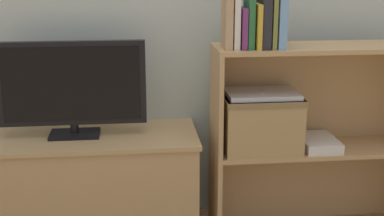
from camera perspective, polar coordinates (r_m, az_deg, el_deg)
tv_stand at (r=2.54m, az=-12.05°, el=-8.17°), size 1.10×0.43×0.49m
tv at (r=2.39m, az=-12.69°, el=2.29°), size 0.64×0.14×0.43m
bookshelf_lower_tier at (r=2.65m, az=12.51°, el=-6.67°), size 0.96×0.28×0.42m
bookshelf_upper_tier at (r=2.52m, az=13.09°, el=2.84°), size 0.96×0.28×0.47m
book_tan at (r=2.27m, az=3.77°, el=9.53°), size 0.03×0.13×0.25m
book_ivory at (r=2.27m, az=4.63°, el=9.39°), size 0.02×0.12×0.24m
book_plum at (r=2.28m, az=5.36°, el=8.50°), size 0.02×0.14×0.17m
book_forest at (r=2.28m, az=6.10°, el=9.25°), size 0.03×0.13×0.23m
book_mustard at (r=2.29m, az=6.86°, el=8.69°), size 0.02×0.16×0.19m
book_charcoal at (r=2.30m, az=7.65°, el=9.09°), size 0.04×0.15×0.22m
book_olive at (r=2.31m, az=8.48°, el=9.57°), size 0.02×0.15×0.26m
book_skyblue at (r=2.32m, az=9.25°, el=9.00°), size 0.03×0.16×0.21m
storage_basket_left at (r=2.41m, az=7.34°, el=-1.35°), size 0.35×0.25×0.25m
laptop at (r=2.38m, az=7.45°, el=1.53°), size 0.31×0.22×0.02m
magazine_stack at (r=2.52m, az=13.27°, el=-3.59°), size 0.16×0.24×0.04m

